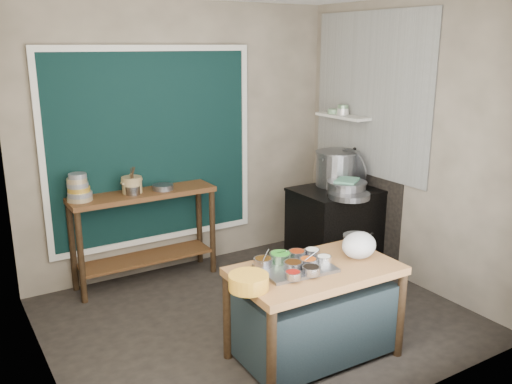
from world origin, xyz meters
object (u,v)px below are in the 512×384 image
condiment_tray (296,268)px  steamer (347,188)px  ceramic_crock (132,186)px  stock_pot (337,168)px  utensil_cup (133,190)px  yellow_basin (249,282)px  stove_block (336,229)px  back_counter (145,237)px  prep_table (314,313)px  saucepan (356,242)px

condiment_tray → steamer: steamer is taller
condiment_tray → ceramic_crock: (-0.55, 2.00, 0.26)m
condiment_tray → stock_pot: (1.53, 1.38, 0.31)m
utensil_cup → yellow_basin: bearing=-87.4°
stove_block → steamer: steamer is taller
back_counter → condiment_tray: back_counter is taller
condiment_tray → utensil_cup: 2.04m
prep_table → ceramic_crock: ceramic_crock is taller
stove_block → stock_pot: (0.08, 0.13, 0.64)m
back_counter → ceramic_crock: size_ratio=6.89×
yellow_basin → utensil_cup: 2.06m
back_counter → yellow_basin: size_ratio=5.23×
condiment_tray → back_counter: bearing=102.8°
condiment_tray → yellow_basin: size_ratio=1.94×
stock_pot → utensil_cup: bearing=165.0°
utensil_cup → stock_pot: (2.09, -0.56, 0.08)m
back_counter → ceramic_crock: ceramic_crock is taller
back_counter → stove_block: size_ratio=1.61×
prep_table → saucepan: saucepan is taller
steamer → saucepan: bearing=-126.9°
stove_block → steamer: size_ratio=2.15×
back_counter → yellow_basin: 2.11m
ceramic_crock → stock_pot: stock_pot is taller
saucepan → ceramic_crock: (-1.20, 1.93, 0.21)m
prep_table → back_counter: bearing=107.9°
ceramic_crock → saucepan: bearing=-58.0°
ceramic_crock → prep_table: bearing=-71.3°
ceramic_crock → stock_pot: 2.17m
condiment_tray → stock_pot: size_ratio=1.12×
stove_block → prep_table: bearing=-135.0°
back_counter → utensil_cup: 0.53m
utensil_cup → prep_table: bearing=-70.4°
yellow_basin → utensil_cup: bearing=92.6°
stock_pot → stove_block: bearing=-122.3°
prep_table → back_counter: (-0.60, 2.03, 0.10)m
prep_table → condiment_tray: condiment_tray is taller
stove_block → ceramic_crock: 2.22m
yellow_basin → ceramic_crock: size_ratio=1.32×
prep_table → stock_pot: stock_pot is taller
yellow_basin → stock_pot: (2.00, 1.49, 0.27)m
yellow_basin → ceramic_crock: ceramic_crock is taller
condiment_tray → yellow_basin: (-0.47, -0.10, 0.04)m
saucepan → back_counter: bearing=105.5°
condiment_tray → steamer: bearing=37.1°
steamer → condiment_tray: bearing=-142.9°
saucepan → ceramic_crock: 2.29m
back_counter → condiment_tray: (0.45, -1.98, 0.29)m
stock_pot → prep_table: bearing=-134.0°
saucepan → utensil_cup: utensil_cup is taller
ceramic_crock → utensil_cup: bearing=-103.3°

